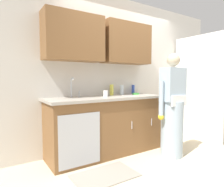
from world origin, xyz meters
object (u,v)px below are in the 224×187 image
Objects in this scene: person_at_sink at (172,113)px; sink at (77,99)px; bottle_cleaner_spray at (122,90)px; cup_by_sink at (106,94)px; bottle_soap at (112,90)px; bottle_dish_liquid at (133,89)px; sponge at (136,94)px; knife_on_counter at (129,96)px.

sink is at bearing 152.94° from person_at_sink.
bottle_cleaner_spray is 1.74× the size of cup_by_sink.
person_at_sink is at bearing -55.41° from bottle_soap.
cup_by_sink is at bearing -163.82° from bottle_dish_liquid.
bottle_dish_liquid is (0.51, 0.03, -0.01)m from bottle_soap.
sink is 1.17m from sponge.
sink is 0.90m from knife_on_counter.
bottle_soap is at bearing 175.43° from bottle_cleaner_spray.
bottle_soap is 1.72× the size of sponge.
bottle_cleaner_spray is at bearing -4.57° from bottle_soap.
knife_on_counter is at bearing -150.27° from sponge.
bottle_soap is at bearing 38.09° from cup_by_sink.
sponge reaches higher than knife_on_counter.
bottle_cleaner_spray is at bearing -38.54° from knife_on_counter.
person_at_sink is at bearing -78.95° from sponge.
bottle_dish_liquid is 0.78m from cup_by_sink.
bottle_soap is 1.07× the size of bottle_cleaner_spray.
sink is 2.65× the size of bottle_soap.
cup_by_sink is (-0.44, -0.17, -0.04)m from bottle_cleaner_spray.
knife_on_counter is at bearing 126.37° from person_at_sink.
sink reaches higher than sponge.
cup_by_sink is 0.42× the size of knife_on_counter.
cup_by_sink is (-0.82, 0.67, 0.30)m from person_at_sink.
person_at_sink is 0.79m from sponge.
person_at_sink is 9.34× the size of bottle_dish_liquid.
bottle_dish_liquid is at bearing 9.83° from sink.
sink reaches higher than cup_by_sink.
bottle_dish_liquid is 0.98× the size of bottle_cleaner_spray.
sponge is (-0.07, -0.15, -0.07)m from bottle_dish_liquid.
bottle_soap reaches higher than cup_by_sink.
sponge is at bearing 5.27° from cup_by_sink.
knife_on_counter is 2.18× the size of sponge.
sink is 2.88× the size of bottle_dish_liquid.
cup_by_sink is at bearing -159.11° from bottle_cleaner_spray.
sink is 2.84× the size of bottle_cleaner_spray.
knife_on_counter is (-0.04, -0.26, -0.09)m from bottle_cleaner_spray.
cup_by_sink is at bearing 46.40° from knife_on_counter.
bottle_soap is at bearing 0.51° from knife_on_counter.
sponge is at bearing 2.93° from sink.
bottle_dish_liquid is 1.58× the size of sponge.
cup_by_sink reaches higher than knife_on_counter.
bottle_cleaner_spray is at bearing 10.11° from sink.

